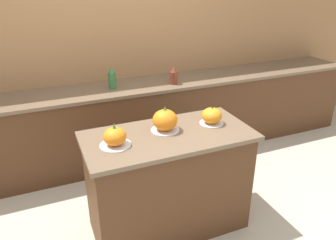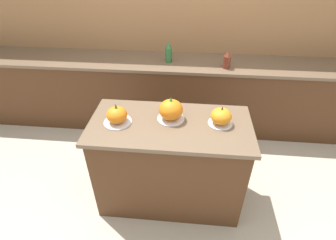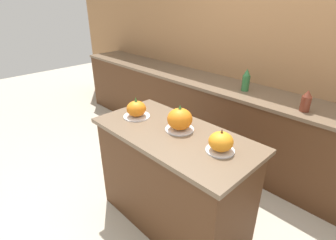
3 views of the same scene
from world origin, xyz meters
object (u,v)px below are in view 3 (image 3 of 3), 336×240
(pumpkin_cake_center, at_px, (180,120))
(bottle_tall, at_px, (246,80))
(bottle_short, at_px, (306,101))
(pumpkin_cake_left, at_px, (136,109))
(pumpkin_cake_right, at_px, (221,142))

(pumpkin_cake_center, height_order, bottle_tall, bottle_tall)
(bottle_tall, bearing_deg, bottle_short, -9.56)
(pumpkin_cake_left, distance_m, bottle_tall, 1.30)
(pumpkin_cake_left, height_order, pumpkin_cake_right, pumpkin_cake_left)
(pumpkin_cake_center, xyz_separation_m, pumpkin_cake_right, (0.40, -0.03, -0.02))
(pumpkin_cake_left, distance_m, pumpkin_cake_right, 0.83)
(pumpkin_cake_right, bearing_deg, bottle_tall, 113.88)
(pumpkin_cake_left, relative_size, bottle_short, 1.16)
(pumpkin_cake_right, relative_size, bottle_short, 1.00)
(pumpkin_cake_left, xyz_separation_m, pumpkin_cake_right, (0.83, 0.06, 0.00))
(pumpkin_cake_left, relative_size, pumpkin_cake_right, 1.16)
(pumpkin_cake_right, distance_m, bottle_short, 1.10)
(pumpkin_cake_center, distance_m, bottle_short, 1.19)
(pumpkin_cake_right, height_order, bottle_short, bottle_short)
(pumpkin_cake_left, height_order, bottle_short, bottle_short)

